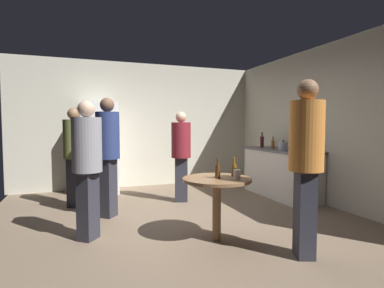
{
  "coord_description": "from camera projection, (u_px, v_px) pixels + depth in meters",
  "views": [
    {
      "loc": [
        -1.26,
        -4.11,
        1.34
      ],
      "look_at": [
        0.3,
        0.16,
        1.07
      ],
      "focal_mm": 28.57,
      "sensor_mm": 36.0,
      "label": 1
    }
  ],
  "objects": [
    {
      "name": "kitchen_counter",
      "position": [
        281.0,
        173.0,
        5.76
      ],
      "size": [
        0.64,
        1.68,
        0.9
      ],
      "color": "beige",
      "rests_on": "ground_plane"
    },
    {
      "name": "person_in_orange_shirt",
      "position": [
        306.0,
        154.0,
        3.06
      ],
      "size": [
        0.44,
        0.44,
        1.8
      ],
      "rotation": [
        0.0,
        0.0,
        2.78
      ],
      "color": "#2D2D38",
      "rests_on": "ground_plane"
    },
    {
      "name": "beer_bottle_brown",
      "position": [
        218.0,
        171.0,
        3.52
      ],
      "size": [
        0.06,
        0.06,
        0.23
      ],
      "color": "#593314",
      "rests_on": "foreground_table"
    },
    {
      "name": "beer_bottle_amber",
      "position": [
        234.0,
        169.0,
        3.65
      ],
      "size": [
        0.06,
        0.06,
        0.23
      ],
      "color": "#8C5919",
      "rests_on": "foreground_table"
    },
    {
      "name": "beer_bottle_on_counter",
      "position": [
        273.0,
        144.0,
        5.94
      ],
      "size": [
        0.06,
        0.06,
        0.23
      ],
      "color": "#8C5919",
      "rests_on": "kitchen_counter"
    },
    {
      "name": "person_in_olive_shirt",
      "position": [
        74.0,
        149.0,
        5.01
      ],
      "size": [
        0.48,
        0.48,
        1.63
      ],
      "rotation": [
        0.0,
        0.0,
        -0.64
      ],
      "color": "#2D2D38",
      "rests_on": "ground_plane"
    },
    {
      "name": "foreground_table",
      "position": [
        217.0,
        187.0,
        3.55
      ],
      "size": [
        0.8,
        0.8,
        0.73
      ],
      "color": "olive",
      "rests_on": "ground_plane"
    },
    {
      "name": "ground_plane",
      "position": [
        176.0,
        223.0,
        4.37
      ],
      "size": [
        5.2,
        5.2,
        0.1
      ],
      "primitive_type": "cube",
      "color": "#7A6651"
    },
    {
      "name": "person_in_gray_shirt",
      "position": [
        87.0,
        159.0,
        3.55
      ],
      "size": [
        0.48,
        0.48,
        1.63
      ],
      "rotation": [
        0.0,
        0.0,
        -0.67
      ],
      "color": "#2D2D38",
      "rests_on": "ground_plane"
    },
    {
      "name": "person_in_maroon_shirt",
      "position": [
        181.0,
        150.0,
        5.35
      ],
      "size": [
        0.42,
        0.42,
        1.58
      ],
      "rotation": [
        0.0,
        0.0,
        -1.87
      ],
      "color": "#2D2D38",
      "rests_on": "ground_plane"
    },
    {
      "name": "wall_side_right",
      "position": [
        324.0,
        125.0,
        5.18
      ],
      "size": [
        0.06,
        5.2,
        2.7
      ],
      "primitive_type": "cube",
      "color": "beige",
      "rests_on": "ground_plane"
    },
    {
      "name": "wine_bottle_on_counter",
      "position": [
        262.0,
        141.0,
        6.21
      ],
      "size": [
        0.08,
        0.08,
        0.31
      ],
      "color": "#3F141E",
      "rests_on": "kitchen_counter"
    },
    {
      "name": "plastic_cup_white",
      "position": [
        237.0,
        175.0,
        3.44
      ],
      "size": [
        0.08,
        0.08,
        0.11
      ],
      "primitive_type": "cylinder",
      "color": "white",
      "rests_on": "foreground_table"
    },
    {
      "name": "refrigerator",
      "position": [
        99.0,
        148.0,
        6.06
      ],
      "size": [
        0.7,
        0.68,
        1.8
      ],
      "color": "white",
      "rests_on": "ground_plane"
    },
    {
      "name": "wall_back",
      "position": [
        141.0,
        125.0,
        6.75
      ],
      "size": [
        5.32,
        0.06,
        2.7
      ],
      "primitive_type": "cube",
      "color": "beige",
      "rests_on": "ground_plane"
    },
    {
      "name": "person_in_navy_shirt",
      "position": [
        108.0,
        147.0,
        4.44
      ],
      "size": [
        0.48,
        0.48,
        1.74
      ],
      "rotation": [
        0.0,
        0.0,
        -0.67
      ],
      "color": "#2D2D38",
      "rests_on": "ground_plane"
    },
    {
      "name": "kettle",
      "position": [
        283.0,
        146.0,
        5.59
      ],
      "size": [
        0.24,
        0.17,
        0.18
      ],
      "color": "#B2B2B7",
      "rests_on": "kitchen_counter"
    }
  ]
}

